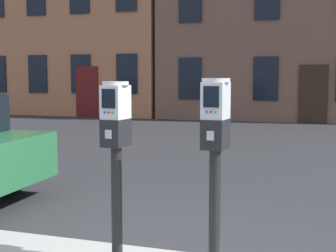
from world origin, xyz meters
TOP-DOWN VIEW (x-y plane):
  - parking_meter_near_kerb at (-0.36, -0.17)m, footprint 0.23×0.26m
  - parking_meter_twin_adjacent at (0.47, -0.17)m, footprint 0.23×0.26m
  - townhouse_orange_brick at (-9.63, 17.72)m, footprint 8.28×6.91m

SIDE VIEW (x-z plane):
  - parking_meter_near_kerb at x=-0.36m, z-range 0.42..1.92m
  - parking_meter_twin_adjacent at x=0.47m, z-range 0.43..1.95m
  - townhouse_orange_brick at x=-9.63m, z-range 0.00..9.77m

